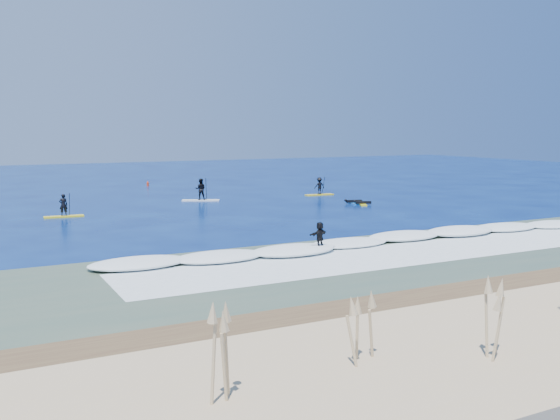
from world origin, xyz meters
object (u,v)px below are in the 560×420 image
sup_paddler_center (201,191)px  prone_paddler_near (362,203)px  sup_paddler_left (64,209)px  marker_buoy (148,184)px  wave_surfer (320,237)px  sup_paddler_right (319,187)px  prone_paddler_far (353,202)px

sup_paddler_center → prone_paddler_near: size_ratio=1.73×
sup_paddler_left → marker_buoy: size_ratio=4.56×
wave_surfer → prone_paddler_near: bearing=29.0°
sup_paddler_right → prone_paddler_near: size_ratio=1.48×
sup_paddler_center → marker_buoy: (-0.44, 16.11, -0.60)m
sup_paddler_right → marker_buoy: size_ratio=4.63×
sup_paddler_center → prone_paddler_far: bearing=-11.5°
sup_paddler_right → wave_surfer: size_ratio=1.36×
sup_paddler_center → marker_buoy: size_ratio=5.39×
sup_paddler_right → prone_paddler_far: bearing=-93.5°
prone_paddler_near → prone_paddler_far: size_ratio=0.95×
prone_paddler_far → prone_paddler_near: bearing=-152.6°
sup_paddler_center → wave_surfer: sup_paddler_center is taller
sup_paddler_left → marker_buoy: bearing=63.5°
sup_paddler_right → prone_paddler_far: size_ratio=1.41×
sup_paddler_right → prone_paddler_near: bearing=-90.9°
sup_paddler_center → sup_paddler_right: 12.00m
sup_paddler_right → prone_paddler_far: sup_paddler_right is taller
sup_paddler_left → sup_paddler_center: (12.57, 5.10, 0.26)m
prone_paddler_far → marker_buoy: bearing=40.1°
prone_paddler_far → sup_paddler_left: bearing=97.5°
sup_paddler_left → prone_paddler_far: size_ratio=1.39×
sup_paddler_center → wave_surfer: (-2.51, -25.07, -0.03)m
sup_paddler_center → wave_surfer: bearing=-71.2°
prone_paddler_near → prone_paddler_far: prone_paddler_far is taller
prone_paddler_near → marker_buoy: size_ratio=3.13×
wave_surfer → sup_paddler_center: bearing=64.2°
sup_paddler_center → prone_paddler_far: size_ratio=1.64×
prone_paddler_far → marker_buoy: (-11.51, 24.16, 0.13)m
sup_paddler_center → prone_paddler_far: (11.07, -8.04, -0.73)m
sup_paddler_center → prone_paddler_near: bearing=-14.3°
sup_paddler_left → marker_buoy: 24.44m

